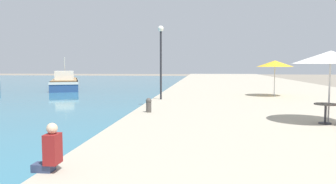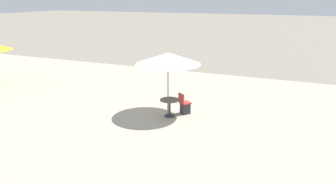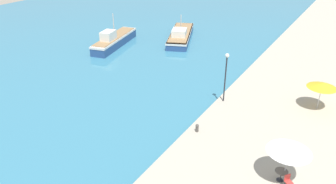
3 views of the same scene
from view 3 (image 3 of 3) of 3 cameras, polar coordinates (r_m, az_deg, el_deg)
name	(u,v)px [view 3 (image 3 of 3)]	position (r m, az deg, el deg)	size (l,w,h in m)	color
water_basin	(106,22)	(58.30, -10.80, 11.82)	(56.00, 90.00, 0.04)	teal
quay_promenade	(335,61)	(44.31, 27.09, 4.86)	(16.00, 90.00, 0.57)	#B2A893
fishing_boat_near	(114,40)	(45.65, -9.36, 8.94)	(4.20, 10.08, 4.44)	navy
fishing_boat_mid	(181,35)	(47.84, 2.20, 9.90)	(6.67, 10.98, 3.58)	navy
cafe_umbrella_pink	(289,148)	(20.91, 20.39, -9.19)	(2.69, 2.69, 2.65)	#B7B7B7
cafe_umbrella_white	(322,85)	(30.37, 25.28, 1.07)	(2.46, 2.46, 2.45)	#B7B7B7
cafe_table	(281,174)	(21.93, 19.10, -13.28)	(0.80, 0.80, 0.74)	#333338
cafe_chair_left	(288,184)	(21.66, 20.19, -14.80)	(0.59, 0.58, 0.91)	#2D2D33
mooring_bollard	(197,128)	(25.35, 5.09, -6.20)	(0.26, 0.26, 0.65)	#4C4742
lamppost	(226,69)	(28.80, 10.06, 3.89)	(0.36, 0.36, 4.56)	#232328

